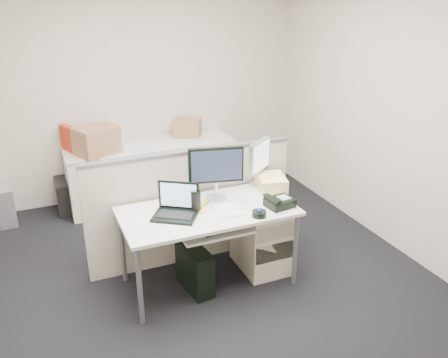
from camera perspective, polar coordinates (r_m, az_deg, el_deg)
name	(u,v)px	position (r m, az deg, el deg)	size (l,w,h in m)	color
floor	(209,282)	(4.45, -1.83, -12.25)	(4.00, 4.50, 0.01)	black
wall_back	(140,88)	(5.93, -10.05, 10.69)	(4.00, 0.02, 2.70)	#BEB6A2
wall_front	(407,299)	(2.11, 21.13, -13.31)	(4.00, 0.02, 2.70)	#BEB6A2
wall_right	(401,116)	(4.89, 20.52, 7.12)	(0.02, 4.50, 2.70)	#BEB6A2
desk	(208,217)	(4.10, -1.94, -4.55)	(1.50, 0.75, 0.73)	beige
keyboard_tray	(216,230)	(3.98, -0.99, -6.21)	(0.62, 0.32, 0.02)	beige
drawer_pedestal	(261,236)	(4.51, 4.46, -6.87)	(0.40, 0.55, 0.65)	beige
cubicle_partition	(191,208)	(4.53, -3.96, -3.47)	(2.00, 0.06, 1.10)	beige
back_counter	(152,173)	(5.92, -8.68, 0.71)	(2.00, 0.60, 0.72)	beige
monitor_main	(216,174)	(4.18, -0.97, 0.64)	(0.49, 0.19, 0.49)	black
monitor_small	(259,163)	(4.50, 4.26, 1.88)	(0.36, 0.18, 0.44)	#B7B7BC
laptop	(174,203)	(3.91, -5.98, -2.84)	(0.35, 0.27, 0.27)	black
trackball	(259,214)	(3.97, 4.24, -4.19)	(0.12, 0.12, 0.05)	black
desk_phone	(280,203)	(4.15, 6.71, -2.84)	(0.23, 0.19, 0.07)	black
paper_stack	(228,210)	(4.06, 0.43, -3.75)	(0.20, 0.26, 0.01)	silver
sticky_pad	(202,210)	(4.06, -2.62, -3.76)	(0.09, 0.09, 0.01)	yellow
travel_mug	(196,201)	(4.02, -3.41, -2.71)	(0.08, 0.08, 0.18)	black
banana	(204,203)	(4.15, -2.46, -2.89)	(0.20, 0.05, 0.04)	gold
cellphone	(210,198)	(4.27, -1.68, -2.33)	(0.05, 0.10, 0.01)	black
manila_folders	(271,182)	(4.49, 5.70, -0.39)	(0.25, 0.32, 0.12)	#EFE07F
keyboard	(219,225)	(4.02, -0.55, -5.54)	(0.42, 0.15, 0.02)	black
pc_tower_desk	(195,269)	(4.25, -3.53, -10.74)	(0.17, 0.43, 0.41)	black
pc_tower_spare_dark	(64,196)	(5.93, -18.67, -1.94)	(0.17, 0.42, 0.39)	black
pc_tower_spare_silver	(4,203)	(5.93, -24.92, -2.66)	(0.19, 0.47, 0.44)	#B7B7BC
cardboard_box_left	(97,141)	(5.52, -15.05, 4.40)	(0.45, 0.33, 0.33)	#8F6441
cardboard_box_right	(187,129)	(6.01, -4.43, 6.07)	(0.33, 0.25, 0.24)	#8F6441
red_binder	(70,140)	(5.71, -18.02, 4.51)	(0.08, 0.33, 0.31)	#B0230C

